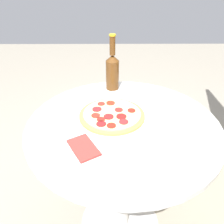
% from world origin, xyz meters
% --- Properties ---
extents(ground_plane, '(8.00, 8.00, 0.00)m').
position_xyz_m(ground_plane, '(0.00, 0.00, 0.00)').
color(ground_plane, gray).
extents(table, '(0.80, 0.80, 0.75)m').
position_xyz_m(table, '(0.00, 0.00, 0.54)').
color(table, silver).
rests_on(table, ground_plane).
extents(pizza, '(0.28, 0.28, 0.02)m').
position_xyz_m(pizza, '(-0.04, -0.05, 0.76)').
color(pizza, '#C68E47').
rests_on(pizza, table).
extents(beer_bottle, '(0.07, 0.07, 0.28)m').
position_xyz_m(beer_bottle, '(-0.31, -0.04, 0.86)').
color(beer_bottle, '#563314').
rests_on(beer_bottle, table).
extents(napkin, '(0.15, 0.13, 0.01)m').
position_xyz_m(napkin, '(0.17, -0.15, 0.76)').
color(napkin, red).
rests_on(napkin, table).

